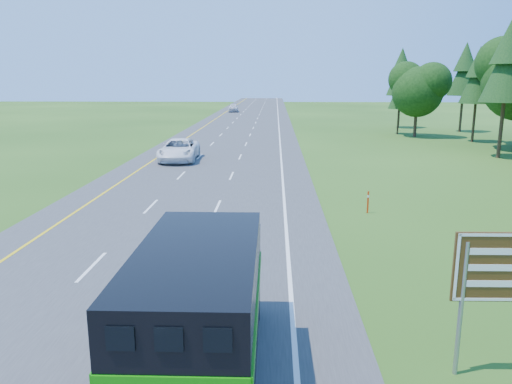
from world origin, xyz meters
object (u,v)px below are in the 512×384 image
at_px(horse_truck, 203,308).
at_px(white_suv, 179,150).
at_px(far_car, 233,108).
at_px(exit_sign, 505,274).

bearing_deg(horse_truck, white_suv, 101.34).
distance_m(horse_truck, far_car, 97.02).
distance_m(far_car, exit_sign, 97.14).
distance_m(white_suv, exit_sign, 34.05).
height_order(white_suv, far_car, white_suv).
height_order(far_car, exit_sign, exit_sign).
relative_size(far_car, exit_sign, 1.30).
distance_m(horse_truck, white_suv, 32.58).
relative_size(white_suv, far_car, 1.29).
xyz_separation_m(white_suv, exit_sign, (13.43, -31.24, 1.59)).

